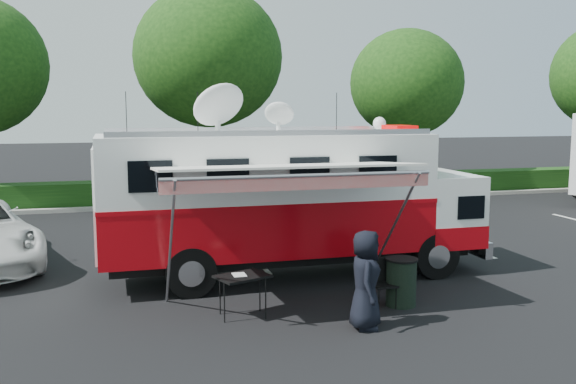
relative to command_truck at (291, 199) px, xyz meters
name	(u,v)px	position (x,y,z in m)	size (l,w,h in m)	color
ground_plane	(294,276)	(0.08, 0.00, -1.81)	(120.00, 120.00, 0.00)	black
back_border	(236,80)	(1.22, 12.90, 3.20)	(60.00, 6.14, 8.87)	#9E998E
stall_lines	(246,249)	(-0.42, 3.00, -1.80)	(24.12, 5.50, 0.01)	silver
command_truck	(291,199)	(0.00, 0.00, 0.00)	(8.79, 2.42, 4.22)	black
awning	(286,171)	(-0.79, -2.51, 0.91)	(4.80, 2.49, 2.90)	silver
person	(365,328)	(0.32, -3.75, -1.81)	(0.86, 0.56, 1.76)	black
folding_table	(242,278)	(-1.64, -2.55, -1.06)	(1.10, 0.94, 0.80)	black
folding_chair	(382,278)	(1.13, -2.62, -1.25)	(0.46, 0.48, 0.95)	black
trash_bin	(401,282)	(1.51, -2.70, -1.33)	(0.64, 0.64, 0.95)	black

